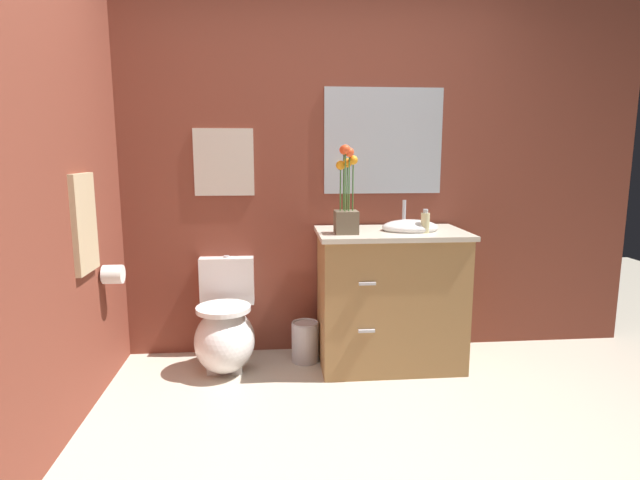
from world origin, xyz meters
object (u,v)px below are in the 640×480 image
at_px(vanity_cabinet, 390,296).
at_px(trash_bin, 305,341).
at_px(flower_vase, 346,204).
at_px(hanging_towel, 84,223).
at_px(wall_mirror, 383,141).
at_px(soap_bottle, 425,222).
at_px(wall_poster, 224,162).
at_px(toilet_paper_roll, 113,274).
at_px(toilet, 225,331).

distance_m(vanity_cabinet, trash_bin, 0.64).
distance_m(flower_vase, hanging_towel, 1.46).
height_order(flower_vase, trash_bin, flower_vase).
distance_m(flower_vase, trash_bin, 0.98).
relative_size(trash_bin, wall_mirror, 0.34).
bearing_deg(soap_bottle, wall_poster, 162.84).
bearing_deg(hanging_towel, soap_bottle, 9.05).
bearing_deg(flower_vase, soap_bottle, -1.32).
distance_m(wall_poster, hanging_towel, 1.01).
bearing_deg(wall_mirror, toilet_paper_roll, -164.50).
bearing_deg(trash_bin, flower_vase, -33.50).
height_order(vanity_cabinet, wall_poster, wall_poster).
bearing_deg(toilet_paper_roll, trash_bin, 12.53).
bearing_deg(trash_bin, toilet_paper_roll, -167.47).
relative_size(flower_vase, trash_bin, 1.97).
height_order(wall_mirror, toilet_paper_roll, wall_mirror).
bearing_deg(toilet, trash_bin, 5.95).
height_order(wall_poster, toilet_paper_roll, wall_poster).
bearing_deg(soap_bottle, toilet_paper_roll, -177.63).
bearing_deg(wall_poster, soap_bottle, -17.16).
relative_size(toilet, hanging_towel, 1.33).
xyz_separation_m(wall_mirror, toilet_paper_roll, (-1.67, -0.46, -0.77)).
distance_m(soap_bottle, wall_poster, 1.36).
bearing_deg(toilet, wall_mirror, 14.12).
relative_size(wall_mirror, hanging_towel, 1.54).
distance_m(vanity_cabinet, wall_mirror, 1.04).
bearing_deg(vanity_cabinet, wall_mirror, 90.51).
xyz_separation_m(trash_bin, wall_mirror, (0.55, 0.21, 1.31)).
bearing_deg(wall_poster, wall_mirror, 0.00).
xyz_separation_m(vanity_cabinet, soap_bottle, (0.19, -0.09, 0.50)).
bearing_deg(flower_vase, trash_bin, 146.50).
xyz_separation_m(toilet, soap_bottle, (1.25, -0.12, 0.71)).
height_order(toilet, hanging_towel, hanging_towel).
relative_size(vanity_cabinet, hanging_towel, 2.05).
height_order(wall_poster, hanging_towel, wall_poster).
distance_m(toilet, wall_mirror, 1.63).
bearing_deg(toilet_paper_roll, hanging_towel, -103.55).
bearing_deg(wall_poster, trash_bin, -22.44).
distance_m(wall_poster, toilet_paper_roll, 0.99).
bearing_deg(flower_vase, hanging_towel, -167.49).
height_order(vanity_cabinet, hanging_towel, hanging_towel).
bearing_deg(wall_mirror, vanity_cabinet, -89.49).
distance_m(wall_mirror, toilet_paper_roll, 1.90).
xyz_separation_m(wall_poster, wall_mirror, (1.06, 0.00, 0.14)).
bearing_deg(hanging_towel, trash_bin, 22.04).
xyz_separation_m(vanity_cabinet, toilet_paper_roll, (-1.68, -0.17, 0.23)).
distance_m(soap_bottle, hanging_towel, 1.94).
bearing_deg(vanity_cabinet, flower_vase, -164.98).
distance_m(soap_bottle, toilet_paper_roll, 1.88).
xyz_separation_m(toilet, flower_vase, (0.76, -0.11, 0.83)).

